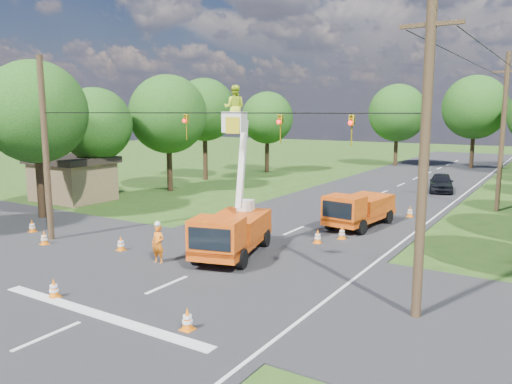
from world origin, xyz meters
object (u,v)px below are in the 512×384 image
Objects in this scene: pole_right_mid at (503,131)px; traffic_cone_4 at (121,243)px; traffic_cone_8 at (252,215)px; tree_left_b at (35,112)px; pole_left at (46,150)px; pole_right_near at (424,154)px; tree_far_b at (475,107)px; traffic_cone_1 at (187,319)px; traffic_cone_6 at (32,226)px; traffic_cone_5 at (44,238)px; bucket_truck at (232,220)px; second_truck at (359,209)px; traffic_cone_3 at (342,233)px; tree_left_e at (205,110)px; traffic_cone_7 at (410,212)px; traffic_cone_2 at (318,236)px; tree_left_d at (168,114)px; tree_left_f at (267,118)px; traffic_cone_0 at (54,288)px; shed at (73,178)px; tree_left_c at (95,125)px; tree_far_a at (397,113)px; ground_worker at (158,244)px; distant_car at (441,182)px.

traffic_cone_4 is at bearing -124.48° from pole_right_mid.
traffic_cone_8 is 0.08× the size of tree_left_b.
pole_left is 0.97× the size of tree_left_b.
pole_right_near is 0.97× the size of tree_far_b.
traffic_cone_6 is (-14.74, 4.94, 0.00)m from traffic_cone_1.
pole_left reaches higher than traffic_cone_1.
bucket_truck is at bearing 20.41° from traffic_cone_5.
pole_right_near is 1.07× the size of tree_left_b.
second_truck reaches higher than traffic_cone_6.
traffic_cone_3 is 25.04m from tree_left_e.
bucket_truck is at bearing -109.55° from traffic_cone_7.
traffic_cone_2 is (-0.95, 10.94, 0.00)m from traffic_cone_1.
traffic_cone_4 is at bearing -55.53° from tree_left_d.
pole_right_mid is (11.82, 11.00, 4.75)m from traffic_cone_8.
traffic_cone_2 is at bearing -54.33° from tree_left_f.
traffic_cone_0 and traffic_cone_8 have the same top height.
shed is 4.22m from tree_left_c.
pole_right_near is at bearing -54.93° from second_truck.
shed is (-13.03, 7.61, 1.26)m from traffic_cone_4.
bucket_truck is at bearing 10.01° from traffic_cone_6.
tree_far_a is (-13.50, 43.00, 1.08)m from pole_right_near.
ground_worker is 2.36× the size of traffic_cone_4.
traffic_cone_3 is at bearing 43.21° from traffic_cone_4.
tree_left_d is 0.98× the size of tree_left_e.
pole_right_near is at bearing -37.29° from traffic_cone_8.
traffic_cone_5 is (-11.46, -11.55, -0.67)m from second_truck.
traffic_cone_5 is 9.03m from tree_left_b.
traffic_cone_6 is at bearing 174.72° from bucket_truck.
traffic_cone_3 is 0.08× the size of tree_left_e.
pole_right_mid is at bearing 57.21° from ground_worker.
traffic_cone_0 is (-6.19, -31.10, -0.39)m from distant_car.
tree_far_b reaches higher than ground_worker.
tree_left_d is at bearing 179.78° from traffic_cone_7.
distant_car is 28.31m from shed.
traffic_cone_0 is at bearing -35.27° from pole_left.
traffic_cone_0 is at bearing -86.47° from traffic_cone_8.
distant_car reaches higher than traffic_cone_0.
shed is 0.60× the size of tree_left_d.
traffic_cone_6 is 16.06m from tree_left_d.
tree_far_a is (-1.68, 34.00, 5.83)m from traffic_cone_8.
shed is at bearing 179.28° from traffic_cone_3.
shed is 8.85m from tree_left_d.
traffic_cone_5 is 4.27m from pole_left.
traffic_cone_0 is 12.94m from pole_right_near.
bucket_truck is 0.81× the size of tree_left_d.
pole_left is at bearing -132.75° from traffic_cone_7.
pole_right_mid is (5.65, 12.26, 4.75)m from traffic_cone_3.
second_truck is at bearing 118.93° from pole_right_near.
traffic_cone_3 is at bearing -3.73° from tree_left_c.
traffic_cone_2 is (4.61, 11.37, 0.00)m from traffic_cone_0.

